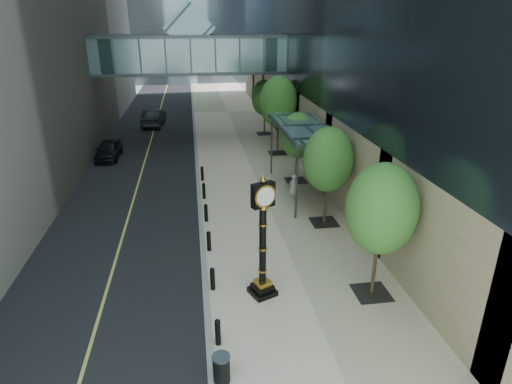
% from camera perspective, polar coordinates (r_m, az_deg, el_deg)
% --- Properties ---
extents(ground, '(320.00, 320.00, 0.00)m').
position_cam_1_polar(ground, '(15.08, 6.28, -21.14)').
color(ground, gray).
rests_on(ground, ground).
extents(road, '(8.00, 180.00, 0.02)m').
position_cam_1_polar(road, '(51.74, -12.84, 10.10)').
color(road, black).
rests_on(road, ground).
extents(sidewalk, '(8.00, 180.00, 0.06)m').
position_cam_1_polar(sidewalk, '(51.76, -3.84, 10.62)').
color(sidewalk, beige).
rests_on(sidewalk, ground).
extents(curb, '(0.25, 180.00, 0.07)m').
position_cam_1_polar(curb, '(51.59, -8.35, 10.40)').
color(curb, gray).
rests_on(curb, ground).
extents(skywalk, '(17.00, 4.20, 5.80)m').
position_cam_1_polar(skywalk, '(38.64, -8.74, 18.03)').
color(skywalk, '#436B6C').
rests_on(skywalk, ground).
extents(entrance_canopy, '(3.00, 8.00, 4.38)m').
position_cam_1_polar(entrance_canopy, '(26.16, 6.44, 8.47)').
color(entrance_canopy, '#383F44').
rests_on(entrance_canopy, ground).
extents(bollard_row, '(0.20, 16.20, 0.90)m').
position_cam_1_polar(bollard_row, '(21.88, -6.50, -4.63)').
color(bollard_row, black).
rests_on(bollard_row, sidewalk).
extents(street_trees, '(3.01, 28.56, 6.19)m').
position_cam_1_polar(street_trees, '(28.29, 5.55, 8.63)').
color(street_trees, black).
rests_on(street_trees, sidewalk).
extents(street_clock, '(1.22, 1.22, 4.96)m').
position_cam_1_polar(street_clock, '(16.49, 0.90, -7.28)').
color(street_clock, black).
rests_on(street_clock, sidewalk).
extents(trash_bin, '(0.66, 0.66, 0.90)m').
position_cam_1_polar(trash_bin, '(13.96, -4.63, -22.53)').
color(trash_bin, black).
rests_on(trash_bin, sidewalk).
extents(pedestrian, '(0.74, 0.64, 1.72)m').
position_cam_1_polar(pedestrian, '(25.74, 4.98, 0.65)').
color(pedestrian, '#A9A59B').
rests_on(pedestrian, sidewalk).
extents(car_near, '(1.77, 4.20, 1.42)m').
position_cam_1_polar(car_near, '(35.76, -19.05, 5.36)').
color(car_near, black).
rests_on(car_near, road).
extents(car_far, '(2.27, 5.30, 1.70)m').
position_cam_1_polar(car_far, '(45.95, -13.47, 9.67)').
color(car_far, black).
rests_on(car_far, road).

